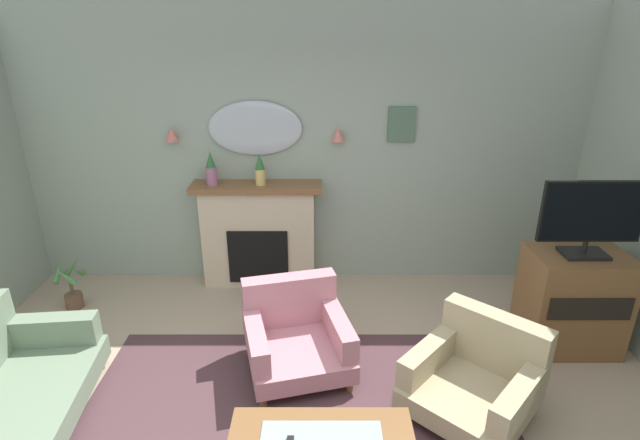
# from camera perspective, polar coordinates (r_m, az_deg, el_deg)

# --- Properties ---
(wall_back) EXTENTS (6.87, 0.10, 2.93)m
(wall_back) POSITION_cam_1_polar(r_m,az_deg,el_deg) (5.18, -2.02, 8.22)
(wall_back) COLOR #93A393
(wall_back) RESTS_ON ground
(patterned_rug) EXTENTS (3.20, 2.40, 0.01)m
(patterned_rug) POSITION_cam_1_polar(r_m,az_deg,el_deg) (3.73, -3.03, -24.05)
(patterned_rug) COLOR #4C3338
(patterned_rug) RESTS_ON ground
(fireplace) EXTENTS (1.36, 0.36, 1.16)m
(fireplace) POSITION_cam_1_polar(r_m,az_deg,el_deg) (5.30, -7.23, -1.85)
(fireplace) COLOR beige
(fireplace) RESTS_ON ground
(mantel_vase_right) EXTENTS (0.12, 0.12, 0.35)m
(mantel_vase_right) POSITION_cam_1_polar(r_m,az_deg,el_deg) (5.10, -12.71, 5.79)
(mantel_vase_right) COLOR #9E6084
(mantel_vase_right) RESTS_ON fireplace
(mantel_vase_centre) EXTENTS (0.10, 0.10, 0.33)m
(mantel_vase_centre) POSITION_cam_1_polar(r_m,az_deg,el_deg) (5.01, -7.10, 5.90)
(mantel_vase_centre) COLOR tan
(mantel_vase_centre) RESTS_ON fireplace
(wall_mirror) EXTENTS (0.96, 0.06, 0.56)m
(wall_mirror) POSITION_cam_1_polar(r_m,az_deg,el_deg) (5.09, -7.65, 10.63)
(wall_mirror) COLOR #B2BCC6
(wall_sconce_left) EXTENTS (0.14, 0.14, 0.14)m
(wall_sconce_left) POSITION_cam_1_polar(r_m,az_deg,el_deg) (5.24, -17.08, 9.62)
(wall_sconce_left) COLOR #D17066
(wall_sconce_right) EXTENTS (0.14, 0.14, 0.14)m
(wall_sconce_right) POSITION_cam_1_polar(r_m,az_deg,el_deg) (5.01, 2.13, 10.05)
(wall_sconce_right) COLOR #D17066
(framed_picture) EXTENTS (0.28, 0.03, 0.36)m
(framed_picture) POSITION_cam_1_polar(r_m,az_deg,el_deg) (5.12, 9.55, 11.04)
(framed_picture) COLOR #4C6B56
(armchair_near_fireplace) EXTENTS (1.14, 1.15, 0.71)m
(armchair_near_fireplace) POSITION_cam_1_polar(r_m,az_deg,el_deg) (3.89, 17.98, -17.03)
(armchair_near_fireplace) COLOR tan
(armchair_near_fireplace) RESTS_ON ground
(armchair_beside_couch) EXTENTS (0.98, 0.99, 0.71)m
(armchair_beside_couch) POSITION_cam_1_polar(r_m,az_deg,el_deg) (4.14, -2.93, -13.18)
(armchair_beside_couch) COLOR #B77A84
(armchair_beside_couch) RESTS_ON ground
(tv_cabinet) EXTENTS (0.80, 0.57, 0.90)m
(tv_cabinet) POSITION_cam_1_polar(r_m,az_deg,el_deg) (4.83, 27.48, -8.39)
(tv_cabinet) COLOR brown
(tv_cabinet) RESTS_ON ground
(tv_flatscreen) EXTENTS (0.84, 0.24, 0.65)m
(tv_flatscreen) POSITION_cam_1_polar(r_m,az_deg,el_deg) (4.50, 29.33, 0.34)
(tv_flatscreen) COLOR black
(tv_flatscreen) RESTS_ON tv_cabinet
(potted_plant_small_fern) EXTENTS (0.27, 0.28, 0.52)m
(potted_plant_small_fern) POSITION_cam_1_polar(r_m,az_deg,el_deg) (5.54, -27.23, -7.04)
(potted_plant_small_fern) COLOR brown
(potted_plant_small_fern) RESTS_ON ground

